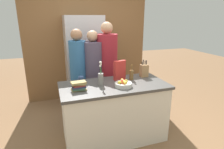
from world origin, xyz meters
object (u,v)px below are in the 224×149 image
at_px(refrigerator, 85,61).
at_px(cereal_box, 120,70).
at_px(knife_block, 144,70).
at_px(person_in_red_tee, 107,66).
at_px(person_in_blue, 93,72).
at_px(book_stack, 79,86).
at_px(bottle_oil, 101,75).
at_px(flower_vase, 101,78).
at_px(person_at_sink, 78,71).
at_px(bottle_vinegar, 131,74).
at_px(fruit_bowl, 123,84).
at_px(coffee_mug, 81,79).

relative_size(refrigerator, cereal_box, 6.11).
bearing_deg(knife_block, person_in_red_tee, 133.94).
relative_size(person_in_blue, person_in_red_tee, 0.92).
xyz_separation_m(cereal_box, book_stack, (-0.67, -0.23, -0.09)).
distance_m(refrigerator, book_stack, 1.58).
bearing_deg(bottle_oil, flower_vase, -104.95).
bearing_deg(person_in_red_tee, person_at_sink, 153.74).
distance_m(flower_vase, bottle_vinegar, 0.52).
relative_size(flower_vase, bottle_oil, 1.57).
relative_size(fruit_bowl, person_in_blue, 0.15).
height_order(flower_vase, coffee_mug, flower_vase).
xyz_separation_m(bottle_oil, person_at_sink, (-0.26, 0.49, -0.04)).
bearing_deg(bottle_oil, person_at_sink, 118.00).
bearing_deg(fruit_bowl, person_at_sink, 121.00).
relative_size(fruit_bowl, bottle_oil, 1.08).
relative_size(knife_block, coffee_mug, 2.64).
relative_size(book_stack, person_at_sink, 0.12).
xyz_separation_m(coffee_mug, person_at_sink, (0.03, 0.45, 0.01)).
distance_m(book_stack, bottle_oil, 0.46).
xyz_separation_m(book_stack, person_in_blue, (0.38, 0.76, -0.04)).
bearing_deg(refrigerator, person_at_sink, -107.95).
height_order(book_stack, bottle_oil, bottle_oil).
distance_m(flower_vase, book_stack, 0.34).
relative_size(refrigerator, person_at_sink, 1.13).
height_order(cereal_box, book_stack, cereal_box).
xyz_separation_m(flower_vase, bottle_vinegar, (0.51, 0.09, -0.02)).
height_order(flower_vase, person_at_sink, person_at_sink).
distance_m(cereal_box, person_in_red_tee, 0.53).
height_order(knife_block, bottle_oil, knife_block).
distance_m(coffee_mug, person_at_sink, 0.45).
xyz_separation_m(fruit_bowl, person_in_red_tee, (0.02, 0.82, 0.05)).
bearing_deg(person_at_sink, book_stack, -73.67).
distance_m(book_stack, person_in_red_tee, 0.98).
bearing_deg(person_in_red_tee, refrigerator, 83.10).
bearing_deg(person_at_sink, cereal_box, -19.16).
bearing_deg(coffee_mug, book_stack, -104.76).
xyz_separation_m(flower_vase, coffee_mug, (-0.25, 0.22, -0.07)).
bearing_deg(bottle_vinegar, knife_block, 17.89).
xyz_separation_m(refrigerator, person_at_sink, (-0.25, -0.77, 0.01)).
height_order(book_stack, person_in_blue, person_in_blue).
bearing_deg(book_stack, refrigerator, 76.65).
relative_size(coffee_mug, bottle_oil, 0.47).
xyz_separation_m(person_at_sink, person_in_blue, (0.26, -0.00, -0.04)).
distance_m(person_at_sink, person_in_red_tee, 0.51).
height_order(book_stack, bottle_vinegar, bottle_vinegar).
height_order(refrigerator, bottle_vinegar, refrigerator).
bearing_deg(bottle_oil, fruit_bowl, -54.87).
bearing_deg(flower_vase, refrigerator, 88.59).
bearing_deg(person_in_red_tee, person_in_blue, 153.08).
xyz_separation_m(fruit_bowl, bottle_oil, (-0.24, 0.33, 0.05)).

